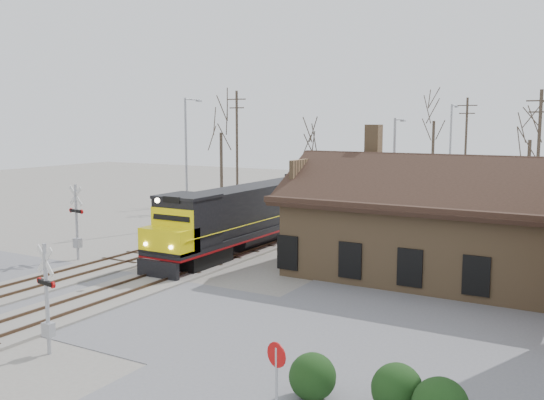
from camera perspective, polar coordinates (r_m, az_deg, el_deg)
The scene contains 23 objects.
ground at distance 29.02m, azimuth -16.09°, elevation -9.04°, with size 140.00×140.00×0.00m, color gray.
road at distance 29.01m, azimuth -16.09°, elevation -9.02°, with size 60.00×9.00×0.03m, color slate.
parking_lot at distance 24.59m, azimuth 23.65°, elevation -12.35°, with size 22.00×26.00×0.03m, color slate.
track_main at distance 40.49m, azimuth -0.59°, elevation -4.00°, with size 3.40×90.00×0.24m.
track_siding at distance 42.92m, azimuth -5.77°, elevation -3.38°, with size 3.40×90.00×0.24m.
depot at distance 32.71m, azimuth 14.99°, elevation -2.82°, with size 15.20×9.31×7.90m.
locomotive_lead at distance 38.42m, azimuth -2.13°, elevation -1.39°, with size 2.82×18.87×4.19m.
locomotive_trailing at distance 55.43m, azimuth 8.48°, elevation 1.24°, with size 2.82×18.87×3.96m.
crossbuck_near at distance 22.61m, azimuth -20.41°, elevation -9.03°, with size 1.12×0.31×3.94m.
crossbuck_far at distance 37.17m, azimuth -17.89°, elevation -2.26°, with size 1.27×0.33×4.46m.
do_not_enter_sign at distance 16.57m, azimuth 0.42°, elevation -15.56°, with size 0.67×0.25×2.32m.
hedge_a at distance 18.40m, azimuth 3.83°, elevation -16.25°, with size 1.39×1.39×1.39m, color black.
hedge_b at distance 17.89m, azimuth 11.68°, elevation -17.02°, with size 1.44×1.44×1.44m, color black.
streetlight_a at distance 46.58m, azimuth -7.98°, elevation 4.12°, with size 0.25×2.04×9.84m.
streetlight_b at distance 42.46m, azimuth 11.46°, elevation 2.68°, with size 0.25×2.04×8.31m.
streetlight_c at distance 55.50m, azimuth 16.44°, elevation 4.26°, with size 0.25×2.04×9.56m.
utility_pole_a at distance 57.77m, azimuth -3.32°, elevation 5.05°, with size 2.00×0.24×10.94m.
utility_pole_b at distance 65.55m, azimuth 17.76°, elevation 4.78°, with size 2.00×0.24×10.49m.
utility_pole_c at distance 47.90m, azimuth 23.75°, elevation 3.59°, with size 2.00×0.24×10.35m.
tree_a at distance 61.51m, azimuth -4.83°, elevation 7.40°, with size 4.64×4.64×11.36m.
tree_b at distance 61.40m, azimuth 3.55°, elevation 5.43°, with size 3.43×3.43×8.40m.
tree_c at distance 68.52m, azimuth 15.03°, elevation 8.32°, with size 5.42×5.42×13.28m.
tree_d at distance 59.38m, azimuth 23.16°, elevation 6.25°, with size 4.29×4.29×10.52m.
Camera 1 is at (20.27, -19.13, 8.07)m, focal length 40.00 mm.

